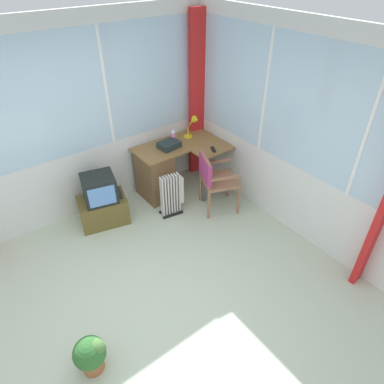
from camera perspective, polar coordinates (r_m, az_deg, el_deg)
name	(u,v)px	position (r m, az deg, el deg)	size (l,w,h in m)	color
ground	(147,311)	(3.92, -7.52, -19.17)	(5.51, 5.03, 0.06)	beige
north_window_panel	(54,131)	(4.61, -22.19, 9.44)	(4.51, 0.07, 2.63)	silver
east_window_panel	(305,141)	(4.26, 18.50, 8.16)	(0.07, 4.03, 2.63)	silver
curtain_corner	(197,99)	(5.39, 0.89, 15.26)	(0.26, 0.07, 2.53)	red
desk	(158,172)	(5.14, -5.70, 3.39)	(1.28, 0.90, 0.77)	olive
desk_lamp	(194,124)	(5.24, 0.35, 11.41)	(0.22, 0.19, 0.34)	yellow
tv_remote	(213,149)	(4.97, 3.60, 7.14)	(0.04, 0.15, 0.02)	black
spray_bottle	(173,136)	(5.14, -3.16, 9.41)	(0.06, 0.06, 0.22)	pink
paper_tray	(169,145)	(5.02, -3.88, 7.92)	(0.30, 0.23, 0.09)	#222D2D
wooden_armchair	(212,176)	(4.76, 3.42, 2.77)	(0.63, 0.63, 0.87)	#996849
tv_on_stand	(102,202)	(4.81, -14.84, -1.65)	(0.73, 0.58, 0.74)	brown
space_heater	(172,194)	(4.80, -3.34, -0.41)	(0.36, 0.22, 0.65)	silver
potted_plant	(91,354)	(3.46, -16.62, -24.59)	(0.30, 0.30, 0.40)	#A45E35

